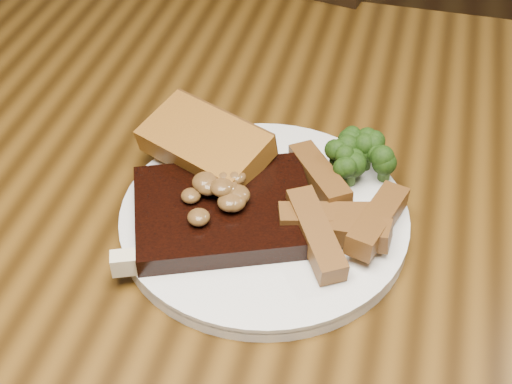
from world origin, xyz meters
TOP-DOWN VIEW (x-y plane):
  - dining_table at (0.00, 0.00)m, footprint 1.60×0.90m
  - chair_far at (-0.15, 0.58)m, footprint 0.45×0.45m
  - plate at (-0.00, 0.01)m, footprint 0.29×0.29m
  - steak at (-0.04, -0.01)m, footprint 0.19×0.17m
  - steak_bone at (-0.04, -0.07)m, footprint 0.15×0.07m
  - mushroom_pile at (-0.04, -0.01)m, footprint 0.07×0.07m
  - garlic_bread at (-0.07, 0.05)m, footprint 0.14×0.11m
  - potato_wedges at (0.05, 0.02)m, footprint 0.12×0.12m
  - broccoli_cluster at (0.07, 0.08)m, footprint 0.07×0.07m

SIDE VIEW (x-z plane):
  - chair_far at x=-0.15m, z-range 0.03..0.85m
  - dining_table at x=0.00m, z-range 0.28..1.03m
  - plate at x=0.00m, z-range 0.75..0.76m
  - steak_bone at x=-0.04m, z-range 0.76..0.78m
  - steak at x=-0.04m, z-range 0.76..0.79m
  - potato_wedges at x=0.05m, z-range 0.76..0.79m
  - garlic_bread at x=-0.07m, z-range 0.76..0.79m
  - broccoli_cluster at x=0.07m, z-range 0.76..0.80m
  - mushroom_pile at x=-0.04m, z-range 0.79..0.81m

